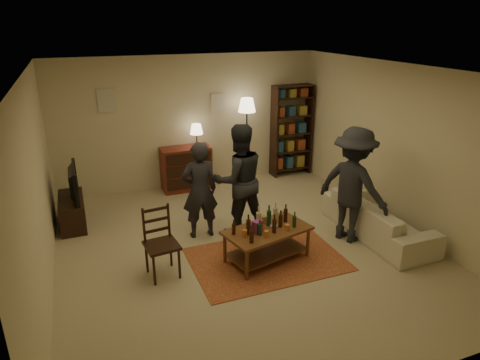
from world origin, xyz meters
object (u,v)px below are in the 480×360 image
sofa (378,218)px  dresser (186,167)px  tv_stand (72,204)px  person_left (200,190)px  dining_chair (160,239)px  bookshelf (291,130)px  coffee_table (267,233)px  floor_lamp (247,111)px  person_by_sofa (353,185)px  person_right (239,180)px

sofa → dresser: bearing=37.5°
tv_stand → dresser: 2.43m
sofa → person_left: size_ratio=1.31×
dining_chair → tv_stand: (-1.12, 2.04, -0.14)m
dresser → sofa: dresser is taller
bookshelf → person_left: size_ratio=1.26×
coffee_table → tv_stand: bearing=139.4°
floor_lamp → person_by_sofa: size_ratio=0.99×
coffee_table → floor_lamp: floor_lamp is taller
person_right → sofa: bearing=154.8°
tv_stand → sofa: tv_stand is taller
coffee_table → dresser: (-0.37, 3.16, 0.04)m
coffee_table → bookshelf: bookshelf is taller
person_right → person_by_sofa: bearing=150.4°
tv_stand → bookshelf: bearing=11.8°
person_left → person_right: person_right is taller
sofa → person_left: person_left is taller
dining_chair → person_right: 1.71m
dresser → bookshelf: bookshelf is taller
coffee_table → bookshelf: size_ratio=0.67×
coffee_table → dresser: bearing=96.7°
dining_chair → person_left: (0.83, 0.88, 0.27)m
dining_chair → bookshelf: (3.57, 3.02, 0.51)m
tv_stand → bookshelf: size_ratio=0.52×
person_left → tv_stand: bearing=-28.1°
coffee_table → dresser: size_ratio=0.99×
bookshelf → person_right: (-2.11, -2.22, -0.12)m
coffee_table → sofa: (2.02, 0.05, -0.13)m
dining_chair → bookshelf: 4.71m
dresser → dining_chair: bearing=-111.0°
person_left → person_right: (0.63, -0.08, 0.12)m
bookshelf → floor_lamp: (-1.13, -0.13, 0.52)m
sofa → person_by_sofa: (-0.50, 0.08, 0.62)m
dining_chair → person_left: size_ratio=0.63×
sofa → person_by_sofa: 0.80m
dresser → bookshelf: 2.50m
dining_chair → person_by_sofa: (3.03, -0.08, 0.39)m
coffee_table → dining_chair: dining_chair is taller
dining_chair → bookshelf: bearing=33.8°
dresser → person_by_sofa: bearing=-58.1°
tv_stand → floor_lamp: (3.56, 0.85, 1.17)m
tv_stand → person_by_sofa: person_by_sofa is taller
dining_chair → person_right: (1.46, 0.80, 0.39)m
tv_stand → person_left: 2.30m
person_left → dresser: bearing=-95.6°
person_right → dresser: bearing=-81.8°
coffee_table → person_left: (-0.68, 1.09, 0.36)m
coffee_table → floor_lamp: size_ratio=0.74×
dresser → person_left: bearing=-98.5°
dining_chair → sofa: dining_chair is taller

